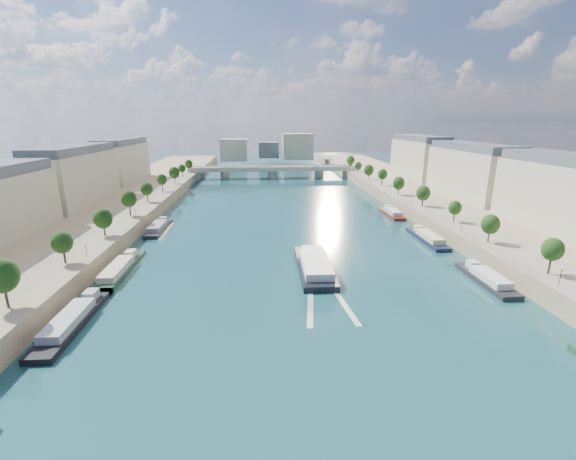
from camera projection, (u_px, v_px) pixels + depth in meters
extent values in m
plane|color=#0B2D33|center=(287.00, 237.00, 130.17)|extent=(700.00, 700.00, 0.00)
cube|color=#9E8460|center=(65.00, 234.00, 124.30)|extent=(44.00, 520.00, 5.00)
cube|color=#9E8460|center=(492.00, 226.00, 134.66)|extent=(44.00, 520.00, 5.00)
cube|color=gray|center=(112.00, 226.00, 124.68)|extent=(14.00, 520.00, 0.10)
cube|color=gray|center=(452.00, 219.00, 132.89)|extent=(14.00, 520.00, 0.10)
cylinder|color=#382B1E|center=(4.00, 301.00, 68.69)|extent=(0.50, 0.50, 3.82)
ellipsoid|color=black|center=(0.00, 282.00, 67.71)|extent=(4.80, 4.80, 5.52)
cylinder|color=#382B1E|center=(68.00, 256.00, 91.71)|extent=(0.50, 0.50, 3.82)
ellipsoid|color=black|center=(66.00, 241.00, 90.72)|extent=(4.80, 4.80, 5.52)
cylinder|color=#382B1E|center=(106.00, 229.00, 114.72)|extent=(0.50, 0.50, 3.82)
ellipsoid|color=black|center=(105.00, 217.00, 113.74)|extent=(4.80, 4.80, 5.52)
cylinder|color=#382B1E|center=(132.00, 210.00, 137.74)|extent=(0.50, 0.50, 3.82)
ellipsoid|color=black|center=(130.00, 201.00, 136.75)|extent=(4.80, 4.80, 5.52)
cylinder|color=#382B1E|center=(150.00, 198.00, 160.75)|extent=(0.50, 0.50, 3.82)
ellipsoid|color=black|center=(149.00, 189.00, 159.77)|extent=(4.80, 4.80, 5.52)
cylinder|color=#382B1E|center=(163.00, 188.00, 183.77)|extent=(0.50, 0.50, 3.82)
ellipsoid|color=black|center=(163.00, 180.00, 182.78)|extent=(4.80, 4.80, 5.52)
cylinder|color=#382B1E|center=(174.00, 180.00, 206.78)|extent=(0.50, 0.50, 3.82)
ellipsoid|color=black|center=(173.00, 174.00, 205.79)|extent=(4.80, 4.80, 5.52)
cylinder|color=#382B1E|center=(182.00, 174.00, 229.79)|extent=(0.50, 0.50, 3.82)
ellipsoid|color=black|center=(182.00, 168.00, 228.81)|extent=(4.80, 4.80, 5.52)
cylinder|color=#382B1E|center=(189.00, 169.00, 252.81)|extent=(0.50, 0.50, 3.82)
ellipsoid|color=black|center=(189.00, 164.00, 251.82)|extent=(4.80, 4.80, 5.52)
cylinder|color=#382B1E|center=(554.00, 268.00, 84.28)|extent=(0.50, 0.50, 3.82)
ellipsoid|color=black|center=(557.00, 252.00, 83.30)|extent=(4.80, 4.80, 5.52)
cylinder|color=#382B1E|center=(490.00, 236.00, 107.30)|extent=(0.50, 0.50, 3.82)
ellipsoid|color=black|center=(492.00, 224.00, 106.31)|extent=(4.80, 4.80, 5.52)
cylinder|color=#382B1E|center=(449.00, 216.00, 130.31)|extent=(0.50, 0.50, 3.82)
ellipsoid|color=black|center=(451.00, 205.00, 129.33)|extent=(4.80, 4.80, 5.52)
cylinder|color=#382B1E|center=(421.00, 201.00, 153.33)|extent=(0.50, 0.50, 3.82)
ellipsoid|color=black|center=(422.00, 192.00, 152.34)|extent=(4.80, 4.80, 5.52)
cylinder|color=#382B1E|center=(399.00, 191.00, 176.34)|extent=(0.50, 0.50, 3.82)
ellipsoid|color=black|center=(400.00, 183.00, 175.36)|extent=(4.80, 4.80, 5.52)
cylinder|color=#382B1E|center=(383.00, 183.00, 199.36)|extent=(0.50, 0.50, 3.82)
ellipsoid|color=black|center=(384.00, 176.00, 198.37)|extent=(4.80, 4.80, 5.52)
cylinder|color=#382B1E|center=(370.00, 176.00, 222.37)|extent=(0.50, 0.50, 3.82)
ellipsoid|color=black|center=(371.00, 170.00, 221.38)|extent=(4.80, 4.80, 5.52)
cylinder|color=#382B1E|center=(360.00, 171.00, 245.38)|extent=(0.50, 0.50, 3.82)
ellipsoid|color=black|center=(360.00, 165.00, 244.40)|extent=(4.80, 4.80, 5.52)
cylinder|color=#382B1E|center=(351.00, 167.00, 268.40)|extent=(0.50, 0.50, 3.82)
ellipsoid|color=black|center=(351.00, 161.00, 267.41)|extent=(4.80, 4.80, 5.52)
cylinder|color=black|center=(86.00, 250.00, 95.70)|extent=(0.14, 0.14, 4.00)
sphere|color=#FFE5B2|center=(85.00, 242.00, 95.12)|extent=(0.36, 0.36, 0.36)
cylinder|color=black|center=(135.00, 213.00, 134.06)|extent=(0.14, 0.14, 4.00)
sphere|color=#FFE5B2|center=(135.00, 207.00, 133.48)|extent=(0.36, 0.36, 0.36)
cylinder|color=black|center=(163.00, 192.00, 172.41)|extent=(0.14, 0.14, 4.00)
sphere|color=#FFE5B2|center=(162.00, 188.00, 171.84)|extent=(0.36, 0.36, 0.36)
cylinder|color=black|center=(180.00, 179.00, 210.77)|extent=(0.14, 0.14, 4.00)
sphere|color=#FFE5B2|center=(180.00, 175.00, 210.20)|extent=(0.36, 0.36, 0.36)
cylinder|color=black|center=(560.00, 276.00, 79.28)|extent=(0.14, 0.14, 4.00)
sphere|color=#FFE5B2|center=(562.00, 267.00, 78.71)|extent=(0.36, 0.36, 0.36)
cylinder|color=black|center=(462.00, 226.00, 117.64)|extent=(0.14, 0.14, 4.00)
sphere|color=#FFE5B2|center=(463.00, 219.00, 117.07)|extent=(0.36, 0.36, 0.36)
cylinder|color=black|center=(412.00, 200.00, 156.00)|extent=(0.14, 0.14, 4.00)
sphere|color=#FFE5B2|center=(412.00, 195.00, 155.42)|extent=(0.36, 0.36, 0.36)
cylinder|color=black|center=(381.00, 184.00, 194.36)|extent=(0.14, 0.14, 4.00)
sphere|color=#FFE5B2|center=(382.00, 180.00, 193.78)|extent=(0.36, 0.36, 0.36)
cylinder|color=black|center=(361.00, 174.00, 232.71)|extent=(0.14, 0.14, 4.00)
sphere|color=#FFE5B2|center=(361.00, 170.00, 232.14)|extent=(0.36, 0.36, 0.36)
cube|color=#C1B694|center=(76.00, 178.00, 159.25)|extent=(16.00, 52.00, 20.00)
cube|color=#474C54|center=(71.00, 150.00, 156.07)|extent=(14.72, 50.44, 3.20)
cube|color=#C1B694|center=(123.00, 163.00, 214.87)|extent=(16.00, 52.00, 20.00)
cube|color=#474C54|center=(120.00, 142.00, 211.69)|extent=(14.72, 50.44, 3.20)
cube|color=#C1B694|center=(572.00, 200.00, 115.87)|extent=(16.00, 52.00, 20.00)
cube|color=#C1B694|center=(470.00, 174.00, 171.49)|extent=(16.00, 52.00, 20.00)
cube|color=#474C54|center=(474.00, 147.00, 168.30)|extent=(14.72, 50.44, 3.20)
cube|color=#C1B694|center=(418.00, 161.00, 227.11)|extent=(16.00, 52.00, 20.00)
cube|color=#474C54|center=(420.00, 141.00, 223.92)|extent=(14.72, 50.44, 3.20)
cube|color=#C1B694|center=(234.00, 150.00, 325.54)|extent=(22.00, 18.00, 18.00)
cube|color=#C1B694|center=(297.00, 146.00, 338.54)|extent=(26.00, 20.00, 22.00)
cube|color=#474C54|center=(269.00, 150.00, 352.22)|extent=(18.00, 16.00, 14.00)
cube|color=#C1B79E|center=(272.00, 169.00, 261.08)|extent=(112.00, 11.00, 2.20)
cube|color=#C1B79E|center=(273.00, 168.00, 255.87)|extent=(112.00, 0.80, 0.90)
cube|color=#C1B79E|center=(272.00, 166.00, 265.46)|extent=(112.00, 0.80, 0.90)
cylinder|color=#C1B79E|center=(225.00, 175.00, 259.79)|extent=(6.40, 6.40, 5.00)
cylinder|color=#C1B79E|center=(272.00, 174.00, 262.09)|extent=(6.40, 6.40, 5.00)
cylinder|color=#C1B79E|center=(319.00, 174.00, 264.40)|extent=(6.40, 6.40, 5.00)
cube|color=#C1B79E|center=(195.00, 175.00, 258.35)|extent=(6.00, 12.00, 5.00)
cube|color=#C1B79E|center=(348.00, 174.00, 265.84)|extent=(6.00, 12.00, 5.00)
cube|color=black|center=(314.00, 268.00, 101.77)|extent=(9.00, 29.70, 2.11)
cube|color=silver|center=(316.00, 264.00, 98.95)|extent=(7.28, 19.33, 1.90)
cube|color=silver|center=(310.00, 250.00, 109.73)|extent=(4.29, 3.62, 1.80)
cube|color=silver|center=(311.00, 298.00, 85.35)|extent=(4.84, 25.91, 0.04)
cube|color=silver|center=(339.00, 297.00, 85.81)|extent=(3.87, 25.99, 0.04)
cube|color=black|center=(75.00, 322.00, 74.76)|extent=(5.00, 27.43, 1.80)
cube|color=#A1A4AD|center=(68.00, 319.00, 72.19)|extent=(4.10, 15.09, 1.60)
cube|color=#A1A4AD|center=(91.00, 295.00, 82.15)|extent=(2.50, 3.29, 1.80)
cube|color=#193E24|center=(121.00, 271.00, 99.69)|extent=(5.00, 29.22, 1.80)
cube|color=beige|center=(117.00, 269.00, 96.98)|extent=(4.10, 16.07, 1.60)
cube|color=beige|center=(130.00, 254.00, 107.60)|extent=(2.50, 3.51, 1.80)
cube|color=black|center=(159.00, 229.00, 138.34)|extent=(5.00, 23.31, 1.80)
cube|color=gray|center=(157.00, 226.00, 136.08)|extent=(4.10, 12.82, 1.60)
cube|color=gray|center=(163.00, 220.00, 144.55)|extent=(2.50, 2.80, 1.80)
cube|color=black|center=(486.00, 281.00, 93.77)|extent=(5.00, 21.40, 1.80)
cube|color=silver|center=(491.00, 277.00, 91.66)|extent=(4.10, 11.77, 1.60)
cube|color=silver|center=(472.00, 264.00, 99.43)|extent=(2.50, 2.57, 1.80)
cube|color=#171B34|center=(427.00, 239.00, 126.32)|extent=(5.00, 24.51, 1.80)
cube|color=beige|center=(430.00, 236.00, 123.98)|extent=(4.10, 13.48, 1.60)
cube|color=beige|center=(418.00, 228.00, 132.88)|extent=(2.50, 2.94, 1.80)
cube|color=maroon|center=(392.00, 215.00, 159.50)|extent=(5.00, 19.79, 1.80)
cube|color=#B5B9C2|center=(393.00, 212.00, 157.52)|extent=(4.10, 10.89, 1.60)
cube|color=#B5B9C2|center=(387.00, 207.00, 164.70)|extent=(2.50, 2.38, 1.80)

